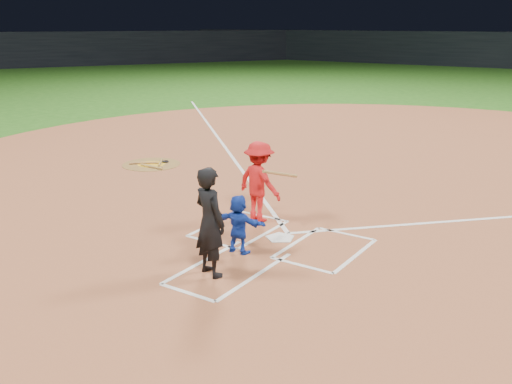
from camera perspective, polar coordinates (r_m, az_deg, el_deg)
The scene contains 14 objects.
ground at distance 11.14m, azimuth 2.43°, elevation -4.69°, with size 120.00×120.00×0.00m, color #225515.
home_plate_dirt at distance 16.34m, azimuth 13.35°, elevation 1.86°, with size 28.00×28.00×0.01m, color brown.
stadium_wall_left at distance 57.68m, azimuth -22.39°, elevation 13.00°, with size 1.20×60.00×3.20m, color black.
home_plate at distance 11.13m, azimuth 2.43°, elevation -4.59°, with size 0.60×0.60×0.02m, color silver.
on_deck_circle at distance 17.12m, azimuth -10.43°, elevation 2.74°, with size 1.70×1.70×0.01m, color brown.
on_deck_logo at distance 17.11m, azimuth -10.43°, elevation 2.77°, with size 0.80×0.80×0.00m, color gold.
on_deck_bat_a at distance 17.18m, azimuth -9.50°, elevation 2.97°, with size 0.06×0.06×0.84m, color olive.
on_deck_bat_b at distance 17.17m, azimuth -11.15°, elevation 2.88°, with size 0.06×0.06×0.84m, color #986637.
on_deck_bat_c at distance 16.70m, azimuth -10.39°, elevation 2.52°, with size 0.06×0.06×0.84m, color #A77E3D.
bat_weight_donut at distance 17.26m, azimuth -9.04°, elevation 3.03°, with size 0.19×0.19×0.05m, color black.
catcher at distance 10.28m, azimuth -1.75°, elevation -3.22°, with size 1.01×0.32×1.09m, color #1639B3.
umpire at distance 9.30m, azimuth -4.64°, elevation -3.00°, with size 0.67×0.44×1.84m, color black.
chalk_markings at distance 15.69m, azimuth 12.44°, elevation 1.35°, with size 28.35×17.32×0.01m.
batter_at_plate at distance 11.85m, azimuth 0.32°, elevation 1.04°, with size 1.40×0.97×1.69m.
Camera 1 is at (5.31, -8.92, 4.05)m, focal length 40.00 mm.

